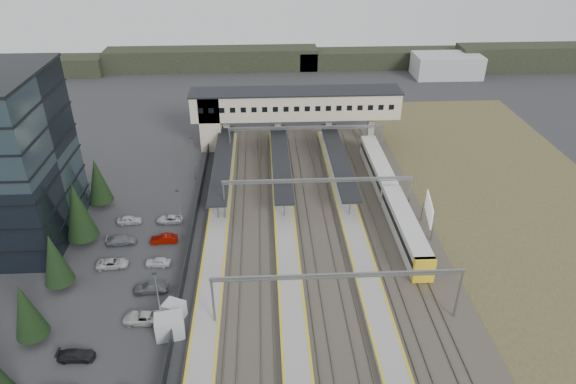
{
  "coord_description": "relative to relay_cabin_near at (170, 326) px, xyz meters",
  "views": [
    {
      "loc": [
        4.11,
        -52.03,
        43.02
      ],
      "look_at": [
        7.65,
        15.78,
        4.0
      ],
      "focal_mm": 32.0,
      "sensor_mm": 36.0,
      "label": 1
    }
  ],
  "objects": [
    {
      "name": "car_park",
      "position": [
        -6.5,
        4.04,
        -0.72
      ],
      "size": [
        10.63,
        44.12,
        1.29
      ],
      "color": "silver",
      "rests_on": "ground"
    },
    {
      "name": "ground",
      "position": [
        6.95,
        9.04,
        -1.33
      ],
      "size": [
        220.0,
        220.0,
        0.0
      ],
      "primitive_type": "plane",
      "color": "#2B2B2D",
      "rests_on": "ground"
    },
    {
      "name": "rail_corridor",
      "position": [
        16.28,
        14.04,
        -1.04
      ],
      "size": [
        34.0,
        90.0,
        0.92
      ],
      "color": "#38322C",
      "rests_on": "ground"
    },
    {
      "name": "gantries",
      "position": [
        18.95,
        12.04,
        4.67
      ],
      "size": [
        28.4,
        62.28,
        7.17
      ],
      "color": "gray",
      "rests_on": "ground"
    },
    {
      "name": "relay_cabin_far",
      "position": [
        0.09,
        2.86,
        -0.27
      ],
      "size": [
        2.88,
        2.69,
        2.11
      ],
      "color": "#A6AAAC",
      "rests_on": "ground"
    },
    {
      "name": "lampposts",
      "position": [
        -1.05,
        10.29,
        3.01
      ],
      "size": [
        0.5,
        53.25,
        8.07
      ],
      "color": "gray",
      "rests_on": "ground"
    },
    {
      "name": "canopies",
      "position": [
        13.95,
        36.04,
        2.59
      ],
      "size": [
        23.1,
        30.0,
        3.28
      ],
      "color": "black",
      "rests_on": "ground"
    },
    {
      "name": "footbridge",
      "position": [
        14.65,
        51.04,
        6.6
      ],
      "size": [
        40.4,
        6.4,
        11.2
      ],
      "color": "beige",
      "rests_on": "ground"
    },
    {
      "name": "treeline_far",
      "position": [
        30.75,
        101.32,
        1.62
      ],
      "size": [
        170.0,
        19.0,
        7.0
      ],
      "color": "black",
      "rests_on": "ground"
    },
    {
      "name": "conifer_row",
      "position": [
        -15.05,
        5.18,
        3.51
      ],
      "size": [
        4.42,
        49.82,
        9.5
      ],
      "color": "black",
      "rests_on": "ground"
    },
    {
      "name": "relay_cabin_near",
      "position": [
        0.0,
        0.0,
        0.0
      ],
      "size": [
        3.55,
        2.86,
        2.66
      ],
      "color": "#A6AAAC",
      "rests_on": "ground"
    },
    {
      "name": "billboard",
      "position": [
        34.84,
        19.12,
        2.26
      ],
      "size": [
        1.13,
        6.16,
        5.32
      ],
      "color": "gray",
      "rests_on": "ground"
    },
    {
      "name": "train",
      "position": [
        30.95,
        26.26,
        0.67
      ],
      "size": [
        2.79,
        38.78,
        3.51
      ],
      "color": "beige",
      "rests_on": "ground"
    },
    {
      "name": "scrub_east",
      "position": [
        51.95,
        14.04,
        -1.3
      ],
      "size": [
        34.0,
        120.0,
        0.06
      ],
      "color": "#4C4128",
      "rests_on": "ground"
    },
    {
      "name": "fence",
      "position": [
        0.45,
        14.04,
        -0.33
      ],
      "size": [
        0.08,
        90.0,
        2.0
      ],
      "color": "#26282B",
      "rests_on": "ground"
    }
  ]
}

